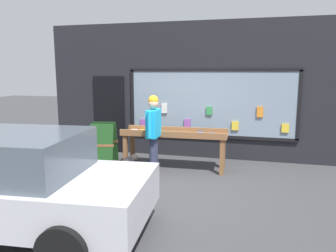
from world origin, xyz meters
name	(u,v)px	position (x,y,z in m)	size (l,w,h in m)	color
ground_plane	(161,185)	(0.00, 0.00, 0.00)	(40.00, 40.00, 0.00)	#38383A
shopfront_facade	(186,91)	(0.00, 2.39, 1.72)	(7.52, 0.29, 3.48)	black
display_table_main	(175,137)	(0.00, 1.15, 0.75)	(2.43, 0.75, 0.93)	brown
person_browsing	(154,128)	(-0.33, 0.62, 1.02)	(0.23, 0.68, 1.73)	#2D334C
small_dog	(129,162)	(-0.86, 0.46, 0.28)	(0.29, 0.61, 0.41)	black
sandwich_board_sign	(104,143)	(-1.74, 1.07, 0.52)	(0.70, 0.84, 1.01)	#193F19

